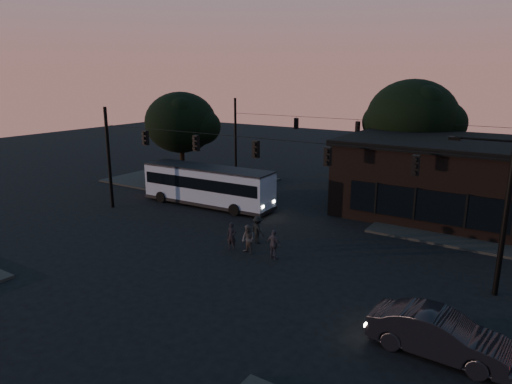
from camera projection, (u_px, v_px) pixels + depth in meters
The scene contains 14 objects.
ground at pixel (215, 262), 24.41m from camera, with size 120.00×120.00×0.00m, color black.
sidewalk_far_right at pixel (497, 229), 29.36m from camera, with size 14.00×10.00×0.15m, color black.
sidewalk_far_left at pixel (190, 180), 43.17m from camera, with size 14.00×10.00×0.15m, color black.
building at pixel (457, 178), 31.90m from camera, with size 15.40×10.41×5.40m.
tree_behind at pixel (412, 118), 38.58m from camera, with size 7.60×7.60×9.43m.
tree_left at pixel (181, 123), 41.00m from camera, with size 6.40×6.40×8.30m.
signal_rig_near at pixel (256, 168), 26.55m from camera, with size 26.24×0.30×7.50m.
signal_rig_far at pixel (357, 140), 39.57m from camera, with size 26.24×0.30×7.50m.
bus at pixel (208, 184), 34.60m from camera, with size 10.76×3.00×3.00m.
car at pixel (440, 334), 16.09m from camera, with size 1.70×4.87×1.60m, color black.
pedestrian_a at pixel (232, 236), 25.94m from camera, with size 0.59×0.38×1.61m, color black.
pedestrian_b at pixel (248, 239), 25.36m from camera, with size 0.80×0.62×1.65m, color #3C3737.
pedestrian_c at pixel (274, 244), 24.62m from camera, with size 0.97×0.40×1.65m, color #302C36.
pedestrian_d at pixel (258, 230), 26.97m from camera, with size 1.07×0.61×1.65m, color black.
Camera 1 is at (14.29, -17.80, 9.66)m, focal length 32.00 mm.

